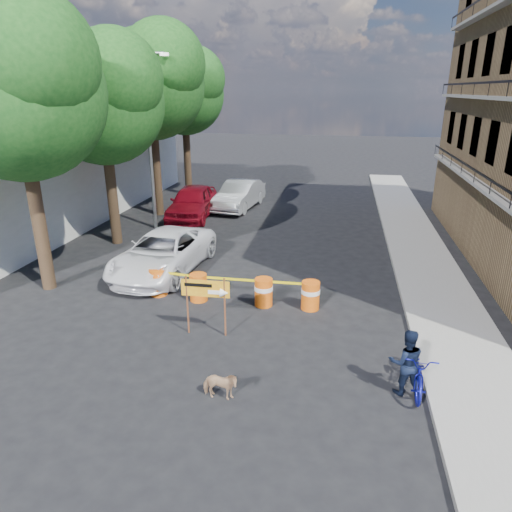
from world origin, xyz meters
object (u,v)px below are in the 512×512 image
at_px(barrel_far_left, 158,281).
at_px(detour_sign, 211,294).
at_px(bicycle, 420,349).
at_px(suv_white, 163,253).
at_px(sedan_silver, 239,195).
at_px(pedestrian, 406,362).
at_px(barrel_mid_right, 264,292).
at_px(barrel_mid_left, 198,287).
at_px(barrel_far_right, 310,295).
at_px(sedan_red, 192,202).
at_px(dog, 220,386).

height_order(barrel_far_left, detour_sign, detour_sign).
bearing_deg(bicycle, suv_white, 148.10).
xyz_separation_m(suv_white, sedan_silver, (0.66, 9.98, 0.04)).
bearing_deg(pedestrian, barrel_mid_right, -50.57).
bearing_deg(sedan_silver, detour_sign, -72.87).
distance_m(suv_white, sedan_silver, 10.01).
height_order(pedestrian, suv_white, pedestrian).
bearing_deg(barrel_mid_right, sedan_silver, 106.03).
distance_m(barrel_mid_left, sedan_silver, 12.20).
bearing_deg(barrel_far_right, suv_white, 159.63).
xyz_separation_m(barrel_far_left, barrel_mid_left, (1.44, -0.17, 0.00)).
height_order(suv_white, sedan_red, sedan_red).
relative_size(barrel_mid_left, detour_sign, 0.52).
bearing_deg(barrel_far_right, detour_sign, -140.39).
bearing_deg(barrel_mid_left, pedestrian, -32.24).
distance_m(barrel_far_right, pedestrian, 4.49).
distance_m(barrel_far_left, barrel_far_right, 5.02).
bearing_deg(dog, pedestrian, -75.18).
relative_size(barrel_mid_right, suv_white, 0.17).
bearing_deg(dog, barrel_mid_right, -0.97).
height_order(bicycle, sedan_red, bicycle).
bearing_deg(barrel_far_left, sedan_silver, 89.62).
bearing_deg(sedan_red, barrel_mid_right, -64.43).
distance_m(barrel_mid_left, dog, 5.14).
xyz_separation_m(barrel_far_left, sedan_silver, (0.08, 11.95, 0.31)).
xyz_separation_m(barrel_mid_right, detour_sign, (-1.08, -2.07, 0.78)).
bearing_deg(bicycle, dog, -161.24).
xyz_separation_m(barrel_far_left, detour_sign, (2.47, -2.21, 0.78)).
xyz_separation_m(detour_sign, sedan_silver, (-2.39, 14.16, -0.47)).
height_order(barrel_far_left, barrel_far_right, same).
bearing_deg(barrel_far_right, barrel_mid_left, -179.13).
xyz_separation_m(detour_sign, bicycle, (5.21, -1.43, -0.27)).
bearing_deg(suv_white, sedan_silver, 90.95).
height_order(detour_sign, sedan_silver, detour_sign).
height_order(pedestrian, sedan_silver, sedan_silver).
relative_size(suv_white, sedan_silver, 1.12).
height_order(barrel_far_right, pedestrian, pedestrian).
bearing_deg(barrel_far_left, sedan_red, 101.40).
height_order(barrel_mid_left, pedestrian, pedestrian).
height_order(barrel_mid_right, bicycle, bicycle).
relative_size(barrel_mid_left, pedestrian, 0.57).
height_order(barrel_far_left, pedestrian, pedestrian).
distance_m(barrel_mid_left, barrel_mid_right, 2.12).
bearing_deg(sedan_red, bicycle, -57.86).
distance_m(barrel_mid_right, bicycle, 5.44).
relative_size(dog, sedan_red, 0.16).
bearing_deg(pedestrian, barrel_far_right, -64.10).
bearing_deg(barrel_far_left, suv_white, 106.41).
xyz_separation_m(detour_sign, dog, (0.93, -2.69, -0.91)).
bearing_deg(bicycle, barrel_far_left, 156.89).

